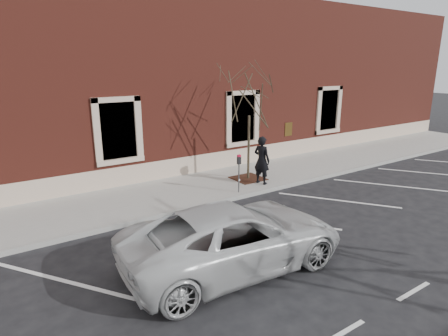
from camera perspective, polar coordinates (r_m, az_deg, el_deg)
ground at (r=14.00m, az=1.37°, el=-4.89°), size 120.00×120.00×0.00m
sidewalk_near at (r=15.36m, az=-2.40°, el=-2.72°), size 40.00×3.50×0.15m
curb_near at (r=13.94m, az=1.50°, el=-4.66°), size 40.00×0.12×0.15m
parking_stripes at (r=12.40m, az=7.30°, el=-7.80°), size 28.00×4.40×0.01m
building_civic at (r=19.96m, az=-11.81°, el=12.70°), size 40.00×8.62×8.00m
man at (r=15.22m, az=5.78°, el=1.19°), size 0.66×0.82×1.96m
parking_meter at (r=14.07m, az=2.29°, el=0.24°), size 0.13×0.10×1.47m
tree_grate at (r=16.05m, az=3.69°, el=-1.59°), size 1.25×1.25×0.03m
sapling at (r=15.39m, az=3.91°, el=10.70°), size 2.95×2.95×4.92m
white_truck at (r=9.38m, az=1.60°, el=-10.41°), size 5.85×3.02×1.58m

